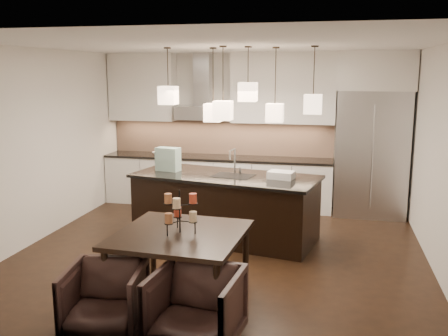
% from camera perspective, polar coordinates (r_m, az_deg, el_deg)
% --- Properties ---
extents(floor, '(5.50, 5.50, 0.02)m').
position_cam_1_polar(floor, '(7.02, -0.36, -9.65)').
color(floor, black).
rests_on(floor, ground).
extents(ceiling, '(5.50, 5.50, 0.02)m').
position_cam_1_polar(ceiling, '(6.58, -0.39, 14.01)').
color(ceiling, white).
rests_on(ceiling, wall_back).
extents(wall_back, '(5.50, 0.02, 2.80)m').
position_cam_1_polar(wall_back, '(9.34, 3.40, 4.41)').
color(wall_back, silver).
rests_on(wall_back, ground).
extents(wall_front, '(5.50, 0.02, 2.80)m').
position_cam_1_polar(wall_front, '(4.07, -9.07, -4.24)').
color(wall_front, silver).
rests_on(wall_front, ground).
extents(wall_left, '(0.02, 5.50, 2.80)m').
position_cam_1_polar(wall_left, '(7.75, -20.72, 2.38)').
color(wall_left, silver).
rests_on(wall_left, ground).
extents(wall_right, '(0.02, 5.50, 2.80)m').
position_cam_1_polar(wall_right, '(6.62, 23.61, 0.83)').
color(wall_right, silver).
rests_on(wall_right, ground).
extents(refrigerator, '(1.20, 0.72, 2.15)m').
position_cam_1_polar(refrigerator, '(8.92, 16.43, 1.56)').
color(refrigerator, '#B7B7BA').
rests_on(refrigerator, floor).
extents(fridge_panel, '(1.26, 0.72, 0.65)m').
position_cam_1_polar(fridge_panel, '(8.81, 16.92, 10.58)').
color(fridge_panel, silver).
rests_on(fridge_panel, refrigerator).
extents(lower_cabinets, '(4.21, 0.62, 0.88)m').
position_cam_1_polar(lower_cabinets, '(9.30, -0.79, -1.60)').
color(lower_cabinets, silver).
rests_on(lower_cabinets, floor).
extents(countertop, '(4.21, 0.66, 0.04)m').
position_cam_1_polar(countertop, '(9.21, -0.80, 1.19)').
color(countertop, black).
rests_on(countertop, lower_cabinets).
extents(backsplash, '(4.21, 0.02, 0.63)m').
position_cam_1_polar(backsplash, '(9.45, -0.39, 3.49)').
color(backsplash, tan).
rests_on(backsplash, countertop).
extents(upper_cab_left, '(1.25, 0.35, 1.25)m').
position_cam_1_polar(upper_cab_left, '(9.66, -9.29, 9.11)').
color(upper_cab_left, silver).
rests_on(upper_cab_left, wall_back).
extents(upper_cab_right, '(1.85, 0.35, 1.25)m').
position_cam_1_polar(upper_cab_right, '(9.03, 6.77, 9.06)').
color(upper_cab_right, silver).
rests_on(upper_cab_right, wall_back).
extents(hood_canopy, '(0.90, 0.52, 0.24)m').
position_cam_1_polar(hood_canopy, '(9.23, -2.56, 6.33)').
color(hood_canopy, '#B7B7BA').
rests_on(hood_canopy, wall_back).
extents(hood_chimney, '(0.30, 0.28, 0.96)m').
position_cam_1_polar(hood_chimney, '(9.31, -2.42, 10.07)').
color(hood_chimney, '#B7B7BA').
rests_on(hood_chimney, hood_canopy).
extents(fruit_bowl, '(0.29, 0.29, 0.06)m').
position_cam_1_polar(fruit_bowl, '(9.47, -7.35, 1.68)').
color(fruit_bowl, silver).
rests_on(fruit_bowl, countertop).
extents(island_body, '(2.78, 1.53, 0.92)m').
position_cam_1_polar(island_body, '(7.45, 0.17, -4.60)').
color(island_body, black).
rests_on(island_body, floor).
extents(island_top, '(2.87, 1.63, 0.04)m').
position_cam_1_polar(island_top, '(7.34, 0.17, -0.96)').
color(island_top, black).
rests_on(island_top, island_body).
extents(faucet, '(0.15, 0.27, 0.40)m').
position_cam_1_polar(faucet, '(7.35, 1.25, 0.81)').
color(faucet, silver).
rests_on(faucet, island_top).
extents(tote_bag, '(0.39, 0.25, 0.36)m').
position_cam_1_polar(tote_bag, '(7.68, -6.41, 1.01)').
color(tote_bag, '#256245').
rests_on(tote_bag, island_top).
extents(food_container, '(0.40, 0.32, 0.10)m').
position_cam_1_polar(food_container, '(7.13, 6.55, -0.79)').
color(food_container, silver).
rests_on(food_container, island_top).
extents(dining_table, '(1.39, 1.39, 0.79)m').
position_cam_1_polar(dining_table, '(5.46, -4.97, -11.28)').
color(dining_table, black).
rests_on(dining_table, floor).
extents(candelabra, '(0.40, 0.40, 0.46)m').
position_cam_1_polar(candelabra, '(5.26, -5.09, -4.95)').
color(candelabra, black).
rests_on(candelabra, dining_table).
extents(candle_a, '(0.08, 0.08, 0.11)m').
position_cam_1_polar(candle_a, '(5.22, -3.56, -5.55)').
color(candle_a, beige).
rests_on(candle_a, candelabra).
extents(candle_b, '(0.08, 0.08, 0.11)m').
position_cam_1_polar(candle_b, '(5.41, -5.33, -4.99)').
color(candle_b, '#C03E26').
rests_on(candle_b, candelabra).
extents(candle_c, '(0.08, 0.08, 0.11)m').
position_cam_1_polar(candle_c, '(5.19, -6.34, -5.72)').
color(candle_c, '#A05F39').
rests_on(candle_c, candelabra).
extents(candle_d, '(0.08, 0.08, 0.11)m').
position_cam_1_polar(candle_d, '(5.27, -3.57, -3.49)').
color(candle_d, '#C03E26').
rests_on(candle_d, candelabra).
extents(candle_e, '(0.08, 0.08, 0.11)m').
position_cam_1_polar(candle_e, '(5.30, -6.41, -3.48)').
color(candle_e, '#A05F39').
rests_on(candle_e, candelabra).
extents(candle_f, '(0.08, 0.08, 0.11)m').
position_cam_1_polar(candle_f, '(5.10, -5.44, -4.03)').
color(candle_f, beige).
rests_on(candle_f, candelabra).
extents(armchair_left, '(0.82, 0.83, 0.67)m').
position_cam_1_polar(armchair_left, '(5.02, -13.42, -14.38)').
color(armchair_left, black).
rests_on(armchair_left, floor).
extents(armchair_right, '(0.84, 0.86, 0.72)m').
position_cam_1_polar(armchair_right, '(4.66, -3.25, -15.79)').
color(armchair_right, black).
rests_on(armchair_right, floor).
extents(pendant_a, '(0.24, 0.24, 0.26)m').
position_cam_1_polar(pendant_a, '(7.29, -6.39, 8.25)').
color(pendant_a, '#FFD6B0').
rests_on(pendant_a, ceiling).
extents(pendant_b, '(0.24, 0.24, 0.26)m').
position_cam_1_polar(pendant_b, '(7.32, -1.24, 6.35)').
color(pendant_b, '#FFD6B0').
rests_on(pendant_b, ceiling).
extents(pendant_c, '(0.24, 0.24, 0.26)m').
position_cam_1_polar(pendant_c, '(6.96, 2.75, 8.67)').
color(pendant_c, '#FFD6B0').
rests_on(pendant_c, ceiling).
extents(pendant_d, '(0.24, 0.24, 0.26)m').
position_cam_1_polar(pendant_d, '(7.21, 5.83, 6.29)').
color(pendant_d, '#FFD6B0').
rests_on(pendant_d, ceiling).
extents(pendant_e, '(0.24, 0.24, 0.26)m').
position_cam_1_polar(pendant_e, '(6.92, 10.13, 7.18)').
color(pendant_e, '#FFD6B0').
rests_on(pendant_e, ceiling).
extents(pendant_f, '(0.24, 0.24, 0.26)m').
position_cam_1_polar(pendant_f, '(6.85, -0.11, 6.59)').
color(pendant_f, '#FFD6B0').
rests_on(pendant_f, ceiling).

